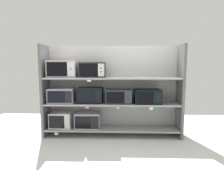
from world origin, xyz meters
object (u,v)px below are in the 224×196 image
(microwave_6, at_px, (63,69))
(microwave_0, at_px, (61,120))
(microwave_1, at_px, (88,120))
(microwave_5, at_px, (148,96))
(microwave_3, at_px, (90,95))
(microwave_7, at_px, (92,70))
(microwave_2, at_px, (62,96))
(microwave_4, at_px, (119,96))

(microwave_6, bearing_deg, microwave_0, -179.97)
(microwave_0, xyz_separation_m, microwave_6, (0.07, 0.00, 1.03))
(microwave_1, xyz_separation_m, microwave_5, (1.19, -0.00, 0.49))
(microwave_0, relative_size, microwave_6, 0.76)
(microwave_0, bearing_deg, microwave_3, 0.03)
(microwave_5, relative_size, microwave_7, 1.01)
(microwave_2, distance_m, microwave_6, 0.53)
(microwave_0, xyz_separation_m, microwave_4, (1.16, 0.00, 0.49))
(microwave_6, bearing_deg, microwave_4, -0.00)
(microwave_0, relative_size, microwave_2, 0.85)
(microwave_4, height_order, microwave_7, microwave_7)
(microwave_0, bearing_deg, microwave_4, 0.00)
(microwave_7, bearing_deg, microwave_5, 0.01)
(microwave_0, xyz_separation_m, microwave_5, (1.73, 0.00, 0.49))
(microwave_0, xyz_separation_m, microwave_7, (0.65, -0.00, 1.01))
(microwave_1, distance_m, microwave_3, 0.51)
(microwave_4, bearing_deg, microwave_1, 179.98)
(microwave_1, xyz_separation_m, microwave_7, (0.11, -0.00, 1.01))
(microwave_0, relative_size, microwave_3, 0.86)
(microwave_0, bearing_deg, microwave_5, 0.00)
(microwave_4, bearing_deg, microwave_3, 179.98)
(microwave_0, bearing_deg, microwave_7, -0.01)
(microwave_3, height_order, microwave_5, microwave_3)
(microwave_5, distance_m, microwave_6, 1.75)
(microwave_4, xyz_separation_m, microwave_7, (-0.51, -0.00, 0.52))
(microwave_3, bearing_deg, microwave_7, -0.36)
(microwave_7, bearing_deg, microwave_4, 0.01)
(microwave_2, xyz_separation_m, microwave_7, (0.61, -0.00, 0.51))
(microwave_0, height_order, microwave_7, microwave_7)
(microwave_7, bearing_deg, microwave_6, 179.99)
(microwave_3, bearing_deg, microwave_4, -0.02)
(microwave_2, bearing_deg, microwave_7, -0.01)
(microwave_3, distance_m, microwave_7, 0.50)
(microwave_4, height_order, microwave_6, microwave_6)
(microwave_1, xyz_separation_m, microwave_2, (-0.51, -0.00, 0.50))
(microwave_3, distance_m, microwave_6, 0.74)
(microwave_2, distance_m, microwave_4, 1.13)
(microwave_1, bearing_deg, microwave_0, -179.98)
(microwave_2, bearing_deg, microwave_6, -0.12)
(microwave_3, height_order, microwave_4, microwave_3)
(microwave_3, height_order, microwave_6, microwave_6)
(microwave_4, height_order, microwave_5, microwave_5)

